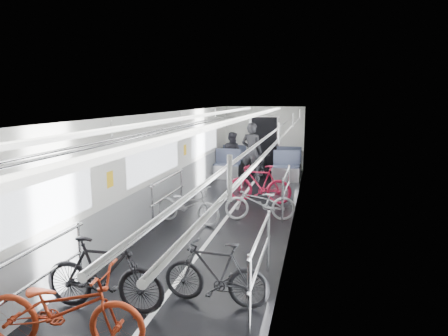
% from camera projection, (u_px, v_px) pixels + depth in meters
% --- Properties ---
extents(car_shell, '(3.02, 14.01, 2.41)m').
position_uv_depth(car_shell, '(237.00, 161.00, 10.18)').
color(car_shell, black).
rests_on(car_shell, ground).
extents(bike_left_near, '(1.89, 0.84, 0.96)m').
position_uv_depth(bike_left_near, '(63.00, 309.00, 4.32)').
color(bike_left_near, '#AC3115').
rests_on(bike_left_near, floor).
extents(bike_left_mid, '(1.66, 0.51, 0.99)m').
position_uv_depth(bike_left_mid, '(104.00, 275.00, 5.12)').
color(bike_left_mid, black).
rests_on(bike_left_mid, floor).
extents(bike_left_far, '(1.66, 0.86, 0.83)m').
position_uv_depth(bike_left_far, '(187.00, 205.00, 8.74)').
color(bike_left_far, '#9FA0A4').
rests_on(bike_left_far, floor).
extents(bike_right_near, '(1.49, 0.49, 0.88)m').
position_uv_depth(bike_right_near, '(216.00, 273.00, 5.29)').
color(bike_right_near, black).
rests_on(bike_right_near, floor).
extents(bike_right_mid, '(1.65, 0.84, 0.83)m').
position_uv_depth(bike_right_mid, '(260.00, 202.00, 8.96)').
color(bike_right_mid, silver).
rests_on(bike_right_mid, floor).
extents(bike_right_far, '(1.72, 0.63, 1.01)m').
position_uv_depth(bike_right_far, '(259.00, 184.00, 10.42)').
color(bike_right_far, '#A71430').
rests_on(bike_right_far, floor).
extents(bike_aisle, '(0.65, 1.86, 0.98)m').
position_uv_depth(bike_aisle, '(261.00, 167.00, 13.14)').
color(bike_aisle, black).
rests_on(bike_aisle, floor).
extents(person_standing, '(0.78, 0.59, 1.93)m').
position_uv_depth(person_standing, '(252.00, 152.00, 13.13)').
color(person_standing, black).
rests_on(person_standing, floor).
extents(person_seated, '(0.89, 0.79, 1.53)m').
position_uv_depth(person_seated, '(232.00, 153.00, 14.30)').
color(person_seated, '#2B2A31').
rests_on(person_seated, floor).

